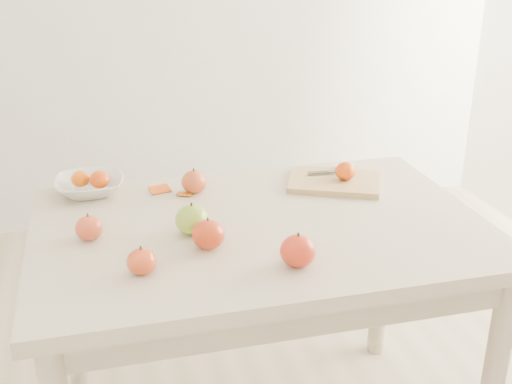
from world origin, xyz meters
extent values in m
cube|color=beige|center=(0.00, 0.00, 0.73)|extent=(1.20, 0.80, 0.04)
cylinder|color=#BCAA8E|center=(-0.54, 0.34, 0.35)|extent=(0.06, 0.06, 0.71)
cylinder|color=#BCAA8E|center=(0.54, 0.34, 0.35)|extent=(0.06, 0.06, 0.71)
cube|color=tan|center=(0.29, 0.21, 0.76)|extent=(0.33, 0.29, 0.02)
ellipsoid|color=#CB3F07|center=(0.32, 0.20, 0.80)|extent=(0.06, 0.06, 0.05)
imported|color=silver|center=(-0.44, 0.33, 0.77)|extent=(0.20, 0.20, 0.05)
ellipsoid|color=#D24907|center=(-0.46, 0.34, 0.80)|extent=(0.05, 0.05, 0.05)
ellipsoid|color=#D03E07|center=(-0.41, 0.31, 0.80)|extent=(0.06, 0.06, 0.05)
cube|color=#D44C0E|center=(-0.24, 0.29, 0.75)|extent=(0.07, 0.06, 0.01)
cube|color=#C3610D|center=(-0.17, 0.24, 0.75)|extent=(0.06, 0.05, 0.01)
cube|color=white|center=(0.35, 0.29, 0.78)|extent=(0.08, 0.03, 0.01)
cube|color=#34373C|center=(0.27, 0.26, 0.78)|extent=(0.10, 0.03, 0.00)
ellipsoid|color=#5E8D1E|center=(-0.19, -0.02, 0.79)|extent=(0.09, 0.09, 0.08)
ellipsoid|color=#A5121D|center=(-0.33, -0.19, 0.78)|extent=(0.07, 0.07, 0.06)
ellipsoid|color=maroon|center=(-0.16, -0.11, 0.79)|extent=(0.08, 0.08, 0.07)
ellipsoid|color=maroon|center=(0.02, -0.25, 0.79)|extent=(0.08, 0.08, 0.08)
ellipsoid|color=maroon|center=(-0.44, 0.02, 0.78)|extent=(0.07, 0.07, 0.06)
ellipsoid|color=#9D2818|center=(-0.14, 0.26, 0.78)|extent=(0.08, 0.08, 0.07)
camera|label=1|loc=(-0.40, -1.50, 1.48)|focal=45.00mm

